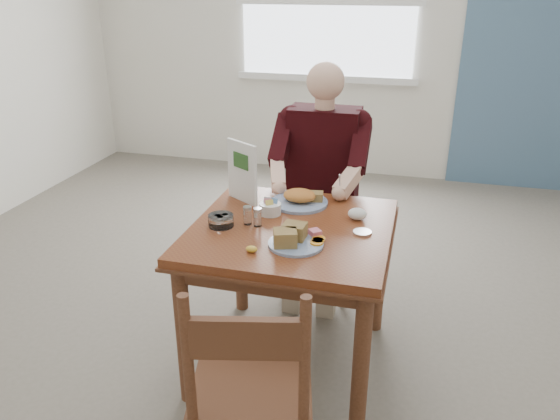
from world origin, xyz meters
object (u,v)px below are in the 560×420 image
(near_plate, at_px, (294,238))
(diner, at_px, (321,166))
(table, at_px, (291,248))
(far_plate, at_px, (301,199))
(chair_far, at_px, (322,214))
(chair_near, at_px, (251,392))

(near_plate, bearing_deg, diner, 93.44)
(near_plate, bearing_deg, table, 106.81)
(far_plate, bearing_deg, diner, 87.42)
(chair_far, bearing_deg, diner, -89.99)
(chair_far, relative_size, chair_near, 1.00)
(chair_near, bearing_deg, far_plate, 93.84)
(near_plate, bearing_deg, far_plate, 99.19)
(diner, bearing_deg, table, -90.00)
(diner, xyz_separation_m, near_plate, (0.05, -0.88, -0.03))
(diner, height_order, near_plate, diner)
(table, bearing_deg, near_plate, -73.19)
(chair_near, bearing_deg, table, 93.76)
(diner, bearing_deg, near_plate, -86.56)
(chair_near, relative_size, diner, 0.69)
(chair_far, xyz_separation_m, chair_near, (0.05, -1.59, 0.00))
(table, relative_size, chair_far, 0.97)
(chair_far, distance_m, chair_near, 1.59)
(diner, bearing_deg, far_plate, -92.58)
(chair_far, distance_m, far_plate, 0.60)
(chair_far, relative_size, near_plate, 3.44)
(table, bearing_deg, diner, 90.00)
(diner, bearing_deg, chair_far, 90.01)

